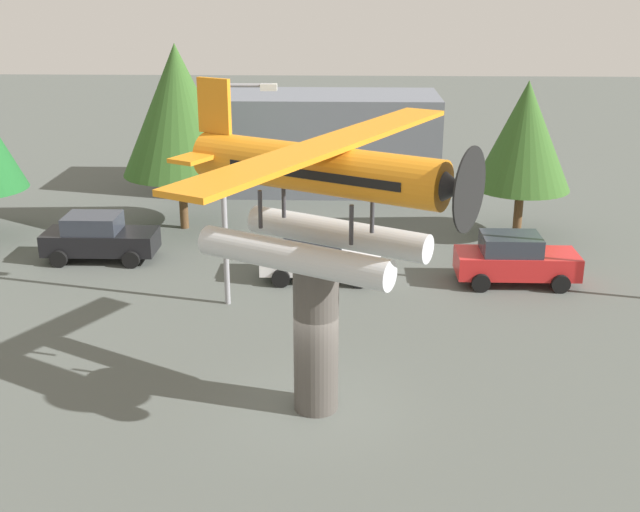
{
  "coord_description": "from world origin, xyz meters",
  "views": [
    {
      "loc": [
        0.68,
        -17.6,
        10.23
      ],
      "look_at": [
        0.0,
        3.0,
        2.97
      ],
      "focal_mm": 44.83,
      "sensor_mm": 36.0,
      "label": 1
    }
  ],
  "objects_px": {
    "floatplane_monument": "(321,190)",
    "storefront_building": "(304,141)",
    "car_mid_white": "(319,255)",
    "tree_east": "(178,110)",
    "car_near_black": "(99,237)",
    "car_far_red": "(515,259)",
    "display_pedestal": "(316,335)",
    "tree_center_back": "(525,136)",
    "streetlight_primary": "(230,179)"
  },
  "relations": [
    {
      "from": "car_far_red",
      "to": "tree_center_back",
      "type": "relative_size",
      "value": 0.66
    },
    {
      "from": "display_pedestal",
      "to": "streetlight_primary",
      "type": "distance_m",
      "value": 7.58
    },
    {
      "from": "floatplane_monument",
      "to": "car_far_red",
      "type": "bearing_deg",
      "value": 82.36
    },
    {
      "from": "car_mid_white",
      "to": "storefront_building",
      "type": "relative_size",
      "value": 0.32
    },
    {
      "from": "streetlight_primary",
      "to": "car_far_red",
      "type": "bearing_deg",
      "value": 13.01
    },
    {
      "from": "car_far_red",
      "to": "storefront_building",
      "type": "bearing_deg",
      "value": 121.39
    },
    {
      "from": "display_pedestal",
      "to": "tree_center_back",
      "type": "height_order",
      "value": "tree_center_back"
    },
    {
      "from": "car_near_black",
      "to": "tree_east",
      "type": "relative_size",
      "value": 0.55
    },
    {
      "from": "floatplane_monument",
      "to": "car_mid_white",
      "type": "distance_m",
      "value": 10.27
    },
    {
      "from": "floatplane_monument",
      "to": "tree_east",
      "type": "bearing_deg",
      "value": 141.49
    },
    {
      "from": "storefront_building",
      "to": "tree_center_back",
      "type": "bearing_deg",
      "value": -40.13
    },
    {
      "from": "display_pedestal",
      "to": "car_far_red",
      "type": "distance_m",
      "value": 11.08
    },
    {
      "from": "display_pedestal",
      "to": "car_far_red",
      "type": "relative_size",
      "value": 0.94
    },
    {
      "from": "display_pedestal",
      "to": "streetlight_primary",
      "type": "bearing_deg",
      "value": 114.05
    },
    {
      "from": "car_far_red",
      "to": "display_pedestal",
      "type": "bearing_deg",
      "value": -126.89
    },
    {
      "from": "car_near_black",
      "to": "car_mid_white",
      "type": "distance_m",
      "value": 8.55
    },
    {
      "from": "floatplane_monument",
      "to": "streetlight_primary",
      "type": "height_order",
      "value": "floatplane_monument"
    },
    {
      "from": "floatplane_monument",
      "to": "car_far_red",
      "type": "relative_size",
      "value": 2.3
    },
    {
      "from": "car_near_black",
      "to": "streetlight_primary",
      "type": "relative_size",
      "value": 0.58
    },
    {
      "from": "car_mid_white",
      "to": "tree_east",
      "type": "bearing_deg",
      "value": 135.58
    },
    {
      "from": "storefront_building",
      "to": "tree_east",
      "type": "height_order",
      "value": "tree_east"
    },
    {
      "from": "display_pedestal",
      "to": "car_near_black",
      "type": "bearing_deg",
      "value": 128.68
    },
    {
      "from": "tree_east",
      "to": "tree_center_back",
      "type": "xyz_separation_m",
      "value": [
        14.0,
        -0.65,
        -0.84
      ]
    },
    {
      "from": "car_far_red",
      "to": "storefront_building",
      "type": "relative_size",
      "value": 0.32
    },
    {
      "from": "display_pedestal",
      "to": "car_mid_white",
      "type": "distance_m",
      "value": 9.11
    },
    {
      "from": "storefront_building",
      "to": "tree_east",
      "type": "xyz_separation_m",
      "value": [
        -4.78,
        -7.12,
        2.68
      ]
    },
    {
      "from": "car_near_black",
      "to": "tree_center_back",
      "type": "height_order",
      "value": "tree_center_back"
    },
    {
      "from": "display_pedestal",
      "to": "storefront_building",
      "type": "relative_size",
      "value": 0.3
    },
    {
      "from": "car_near_black",
      "to": "tree_east",
      "type": "bearing_deg",
      "value": 59.51
    },
    {
      "from": "display_pedestal",
      "to": "tree_east",
      "type": "relative_size",
      "value": 0.51
    },
    {
      "from": "tree_east",
      "to": "storefront_building",
      "type": "bearing_deg",
      "value": 56.13
    },
    {
      "from": "car_near_black",
      "to": "car_far_red",
      "type": "distance_m",
      "value": 15.36
    },
    {
      "from": "floatplane_monument",
      "to": "tree_east",
      "type": "xyz_separation_m",
      "value": [
        -6.31,
        14.94,
        -0.59
      ]
    },
    {
      "from": "car_far_red",
      "to": "tree_east",
      "type": "xyz_separation_m",
      "value": [
        -12.82,
        6.06,
        4.16
      ]
    },
    {
      "from": "display_pedestal",
      "to": "storefront_building",
      "type": "distance_m",
      "value": 22.05
    },
    {
      "from": "streetlight_primary",
      "to": "tree_center_back",
      "type": "bearing_deg",
      "value": 35.33
    },
    {
      "from": "tree_east",
      "to": "streetlight_primary",
      "type": "bearing_deg",
      "value": -68.54
    },
    {
      "from": "floatplane_monument",
      "to": "streetlight_primary",
      "type": "xyz_separation_m",
      "value": [
        -3.06,
        6.67,
        -1.4
      ]
    },
    {
      "from": "car_near_black",
      "to": "tree_east",
      "type": "xyz_separation_m",
      "value": [
        2.42,
        4.11,
        4.16
      ]
    },
    {
      "from": "display_pedestal",
      "to": "floatplane_monument",
      "type": "relative_size",
      "value": 0.41
    },
    {
      "from": "car_mid_white",
      "to": "tree_east",
      "type": "relative_size",
      "value": 0.55
    },
    {
      "from": "tree_east",
      "to": "tree_center_back",
      "type": "height_order",
      "value": "tree_east"
    },
    {
      "from": "floatplane_monument",
      "to": "display_pedestal",
      "type": "bearing_deg",
      "value": 180.0
    },
    {
      "from": "display_pedestal",
      "to": "floatplane_monument",
      "type": "height_order",
      "value": "floatplane_monument"
    },
    {
      "from": "floatplane_monument",
      "to": "car_far_red",
      "type": "distance_m",
      "value": 11.99
    },
    {
      "from": "floatplane_monument",
      "to": "storefront_building",
      "type": "relative_size",
      "value": 0.73
    },
    {
      "from": "display_pedestal",
      "to": "tree_east",
      "type": "distance_m",
      "value": 16.41
    },
    {
      "from": "car_near_black",
      "to": "storefront_building",
      "type": "height_order",
      "value": "storefront_building"
    },
    {
      "from": "car_near_black",
      "to": "display_pedestal",
      "type": "bearing_deg",
      "value": -51.32
    },
    {
      "from": "floatplane_monument",
      "to": "storefront_building",
      "type": "bearing_deg",
      "value": 122.56
    }
  ]
}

